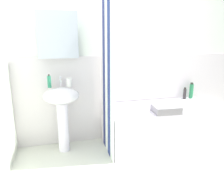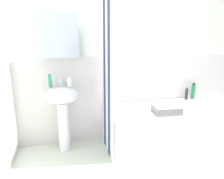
{
  "view_description": "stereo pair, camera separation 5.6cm",
  "coord_description": "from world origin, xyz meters",
  "px_view_note": "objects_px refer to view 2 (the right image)",
  "views": [
    {
      "loc": [
        -0.95,
        -1.52,
        1.42
      ],
      "look_at": [
        -0.38,
        0.69,
        0.86
      ],
      "focal_mm": 33.41,
      "sensor_mm": 36.0,
      "label": 1
    },
    {
      "loc": [
        -0.9,
        -1.54,
        1.42
      ],
      "look_at": [
        -0.38,
        0.69,
        0.86
      ],
      "focal_mm": 33.41,
      "sensor_mm": 36.0,
      "label": 2
    }
  ],
  "objects_px": {
    "shampoo_bottle": "(186,94)",
    "towel_folded": "(167,109)",
    "toothbrush_cup": "(70,82)",
    "body_wash_bottle": "(193,91)",
    "bathtub": "(161,125)",
    "sink": "(63,105)",
    "soap_dispenser": "(50,81)"
  },
  "relations": [
    {
      "from": "sink",
      "to": "toothbrush_cup",
      "type": "height_order",
      "value": "toothbrush_cup"
    },
    {
      "from": "sink",
      "to": "body_wash_bottle",
      "type": "distance_m",
      "value": 1.93
    },
    {
      "from": "toothbrush_cup",
      "to": "bathtub",
      "type": "xyz_separation_m",
      "value": [
        1.19,
        -0.17,
        -0.62
      ]
    },
    {
      "from": "soap_dispenser",
      "to": "towel_folded",
      "type": "distance_m",
      "value": 1.48
    },
    {
      "from": "soap_dispenser",
      "to": "toothbrush_cup",
      "type": "xyz_separation_m",
      "value": [
        0.24,
        -0.01,
        -0.02
      ]
    },
    {
      "from": "sink",
      "to": "soap_dispenser",
      "type": "distance_m",
      "value": 0.33
    },
    {
      "from": "soap_dispenser",
      "to": "toothbrush_cup",
      "type": "relative_size",
      "value": 1.58
    },
    {
      "from": "sink",
      "to": "shampoo_bottle",
      "type": "xyz_separation_m",
      "value": [
        1.81,
        0.11,
        0.0
      ]
    },
    {
      "from": "sink",
      "to": "toothbrush_cup",
      "type": "xyz_separation_m",
      "value": [
        0.1,
        0.04,
        0.28
      ]
    },
    {
      "from": "sink",
      "to": "body_wash_bottle",
      "type": "bearing_deg",
      "value": 3.69
    },
    {
      "from": "shampoo_bottle",
      "to": "towel_folded",
      "type": "xyz_separation_m",
      "value": [
        -0.56,
        -0.46,
        -0.04
      ]
    },
    {
      "from": "sink",
      "to": "towel_folded",
      "type": "bearing_deg",
      "value": -15.96
    },
    {
      "from": "bathtub",
      "to": "towel_folded",
      "type": "relative_size",
      "value": 4.58
    },
    {
      "from": "toothbrush_cup",
      "to": "body_wash_bottle",
      "type": "xyz_separation_m",
      "value": [
        1.83,
        0.09,
        -0.24
      ]
    },
    {
      "from": "shampoo_bottle",
      "to": "body_wash_bottle",
      "type": "bearing_deg",
      "value": 8.23
    },
    {
      "from": "body_wash_bottle",
      "to": "towel_folded",
      "type": "xyz_separation_m",
      "value": [
        -0.69,
        -0.48,
        -0.07
      ]
    },
    {
      "from": "toothbrush_cup",
      "to": "body_wash_bottle",
      "type": "distance_m",
      "value": 1.85
    },
    {
      "from": "body_wash_bottle",
      "to": "towel_folded",
      "type": "height_order",
      "value": "body_wash_bottle"
    },
    {
      "from": "body_wash_bottle",
      "to": "bathtub",
      "type": "bearing_deg",
      "value": -157.78
    },
    {
      "from": "toothbrush_cup",
      "to": "body_wash_bottle",
      "type": "relative_size",
      "value": 0.44
    },
    {
      "from": "soap_dispenser",
      "to": "bathtub",
      "type": "relative_size",
      "value": 0.11
    },
    {
      "from": "toothbrush_cup",
      "to": "body_wash_bottle",
      "type": "bearing_deg",
      "value": 2.68
    },
    {
      "from": "bathtub",
      "to": "towel_folded",
      "type": "bearing_deg",
      "value": -102.96
    },
    {
      "from": "sink",
      "to": "shampoo_bottle",
      "type": "relative_size",
      "value": 4.71
    },
    {
      "from": "towel_folded",
      "to": "toothbrush_cup",
      "type": "bearing_deg",
      "value": 160.93
    },
    {
      "from": "body_wash_bottle",
      "to": "towel_folded",
      "type": "bearing_deg",
      "value": -145.03
    },
    {
      "from": "toothbrush_cup",
      "to": "sink",
      "type": "bearing_deg",
      "value": -159.14
    },
    {
      "from": "toothbrush_cup",
      "to": "towel_folded",
      "type": "height_order",
      "value": "toothbrush_cup"
    },
    {
      "from": "towel_folded",
      "to": "soap_dispenser",
      "type": "bearing_deg",
      "value": 163.45
    },
    {
      "from": "sink",
      "to": "soap_dispenser",
      "type": "relative_size",
      "value": 4.96
    },
    {
      "from": "shampoo_bottle",
      "to": "towel_folded",
      "type": "bearing_deg",
      "value": -140.65
    },
    {
      "from": "sink",
      "to": "body_wash_bottle",
      "type": "relative_size",
      "value": 3.45
    }
  ]
}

